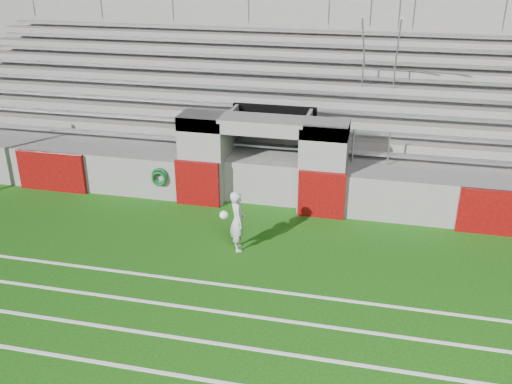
# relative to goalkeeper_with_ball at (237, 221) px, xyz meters

# --- Properties ---
(ground) EXTENTS (90.00, 90.00, 0.00)m
(ground) POSITION_rel_goalkeeper_with_ball_xyz_m (0.02, -0.68, -0.79)
(ground) COLOR #15490C
(ground) RESTS_ON ground
(stadium_structure) EXTENTS (26.00, 8.48, 5.42)m
(stadium_structure) POSITION_rel_goalkeeper_with_ball_xyz_m (0.02, 7.29, 0.70)
(stadium_structure) COLOR slate
(stadium_structure) RESTS_ON ground
(goalkeeper_with_ball) EXTENTS (0.70, 0.68, 1.57)m
(goalkeeper_with_ball) POSITION_rel_goalkeeper_with_ball_xyz_m (0.00, 0.00, 0.00)
(goalkeeper_with_ball) COLOR #B3B8BE
(goalkeeper_with_ball) RESTS_ON ground
(hose_coil) EXTENTS (0.50, 0.14, 0.56)m
(hose_coil) POSITION_rel_goalkeeper_with_ball_xyz_m (-2.95, 2.25, -0.02)
(hose_coil) COLOR #0D431E
(hose_coil) RESTS_ON ground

